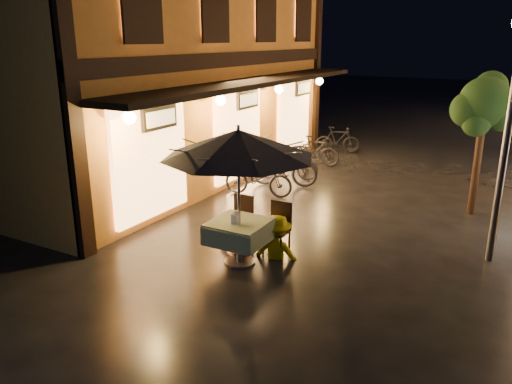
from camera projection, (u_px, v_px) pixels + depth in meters
The scene contains 16 objects.
ground at pixel (290, 267), 8.68m from camera, with size 90.00×90.00×0.00m, color black.
west_building at pixel (165, 42), 13.58m from camera, with size 5.90×11.40×7.40m.
street_tree at pixel (485, 106), 10.62m from camera, with size 1.43×1.20×3.15m.
cafe_table at pixel (239, 232), 8.68m from camera, with size 0.99×0.99×0.78m.
patio_umbrella at pixel (238, 144), 8.22m from camera, with size 2.62×2.62×2.46m.
cafe_chair_left at pixel (241, 218), 9.50m from camera, with size 0.42×0.42×0.97m.
cafe_chair_right at pixel (279, 225), 9.13m from camera, with size 0.42×0.42×0.97m.
table_lantern at pixel (235, 216), 8.47m from camera, with size 0.16×0.16×0.25m.
person_orange at pixel (238, 211), 9.20m from camera, with size 0.73×0.57×1.51m, color red.
person_yellow at pixel (277, 217), 8.90m from camera, with size 0.99×0.57×1.53m, color #D4B000.
bicycle_0 at pixel (258, 178), 12.50m from camera, with size 0.62×1.76×0.93m, color black.
bicycle_1 at pixel (284, 167), 13.28m from camera, with size 0.51×1.79×1.08m, color black.
bicycle_2 at pixel (287, 164), 13.94m from camera, with size 0.60×1.72×0.90m, color black.
bicycle_3 at pixel (315, 151), 15.51m from camera, with size 0.43×1.53×0.92m, color black.
bicycle_4 at pixel (312, 150), 15.85m from camera, with size 0.53×1.52×0.80m, color black.
bicycle_5 at pixel (338, 140), 17.17m from camera, with size 0.43×1.51×0.91m, color black.
Camera 1 is at (3.32, -7.20, 3.82)m, focal length 35.00 mm.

